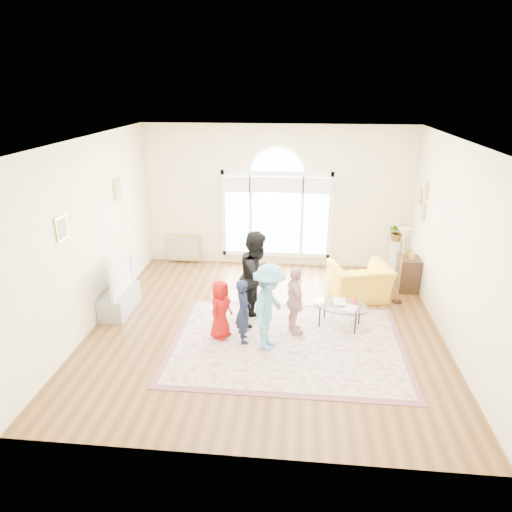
# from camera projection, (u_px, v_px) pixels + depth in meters

# --- Properties ---
(ground) EXTENTS (6.00, 6.00, 0.00)m
(ground) POSITION_uv_depth(u_px,v_px,m) (265.00, 326.00, 8.02)
(ground) COLOR #563516
(ground) RESTS_ON ground
(room_shell) EXTENTS (6.00, 6.00, 6.00)m
(room_shell) POSITION_uv_depth(u_px,v_px,m) (277.00, 201.00, 10.10)
(room_shell) COLOR beige
(room_shell) RESTS_ON ground
(area_rug) EXTENTS (3.60, 2.60, 0.02)m
(area_rug) POSITION_uv_depth(u_px,v_px,m) (287.00, 343.00, 7.50)
(area_rug) COLOR beige
(area_rug) RESTS_ON ground
(rug_border) EXTENTS (3.80, 2.80, 0.01)m
(rug_border) POSITION_uv_depth(u_px,v_px,m) (287.00, 343.00, 7.50)
(rug_border) COLOR #7F4D54
(rug_border) RESTS_ON ground
(tv_console) EXTENTS (0.45, 1.00, 0.42)m
(tv_console) POSITION_uv_depth(u_px,v_px,m) (120.00, 301.00, 8.48)
(tv_console) COLOR #9C9FA4
(tv_console) RESTS_ON ground
(television) EXTENTS (0.17, 1.09, 0.63)m
(television) POSITION_uv_depth(u_px,v_px,m) (117.00, 275.00, 8.30)
(television) COLOR black
(television) RESTS_ON tv_console
(coffee_table) EXTENTS (1.12, 0.88, 0.54)m
(coffee_table) POSITION_uv_depth(u_px,v_px,m) (340.00, 306.00, 7.89)
(coffee_table) COLOR silver
(coffee_table) RESTS_ON ground
(armchair) EXTENTS (1.29, 1.20, 0.71)m
(armchair) POSITION_uv_depth(u_px,v_px,m) (360.00, 282.00, 8.95)
(armchair) COLOR yellow
(armchair) RESTS_ON ground
(side_cabinet) EXTENTS (0.40, 0.50, 0.70)m
(side_cabinet) POSITION_uv_depth(u_px,v_px,m) (408.00, 274.00, 9.33)
(side_cabinet) COLOR black
(side_cabinet) RESTS_ON ground
(floor_lamp) EXTENTS (0.29, 0.29, 1.51)m
(floor_lamp) POSITION_uv_depth(u_px,v_px,m) (404.00, 240.00, 8.45)
(floor_lamp) COLOR black
(floor_lamp) RESTS_ON ground
(plant_pedestal) EXTENTS (0.20, 0.20, 0.70)m
(plant_pedestal) POSITION_uv_depth(u_px,v_px,m) (394.00, 255.00, 10.32)
(plant_pedestal) COLOR white
(plant_pedestal) RESTS_ON ground
(potted_plant) EXTENTS (0.47, 0.44, 0.43)m
(potted_plant) POSITION_uv_depth(u_px,v_px,m) (397.00, 232.00, 10.12)
(potted_plant) COLOR #33722D
(potted_plant) RESTS_ON plant_pedestal
(leaning_picture) EXTENTS (0.80, 0.14, 0.62)m
(leaning_picture) POSITION_uv_depth(u_px,v_px,m) (185.00, 262.00, 10.92)
(leaning_picture) COLOR tan
(leaning_picture) RESTS_ON ground
(child_red) EXTENTS (0.50, 0.58, 1.01)m
(child_red) POSITION_uv_depth(u_px,v_px,m) (221.00, 309.00, 7.51)
(child_red) COLOR #AC100C
(child_red) RESTS_ON area_rug
(child_navy) EXTENTS (0.37, 0.46, 1.09)m
(child_navy) POSITION_uv_depth(u_px,v_px,m) (243.00, 311.00, 7.36)
(child_navy) COLOR #181F3B
(child_navy) RESTS_ON area_rug
(child_black) EXTENTS (0.88, 0.98, 1.67)m
(child_black) POSITION_uv_depth(u_px,v_px,m) (257.00, 277.00, 7.91)
(child_black) COLOR black
(child_black) RESTS_ON area_rug
(child_pink) EXTENTS (0.49, 0.76, 1.20)m
(child_pink) POSITION_uv_depth(u_px,v_px,m) (295.00, 301.00, 7.57)
(child_pink) COLOR #D8989C
(child_pink) RESTS_ON area_rug
(child_blue) EXTENTS (0.73, 1.02, 1.43)m
(child_blue) POSITION_uv_depth(u_px,v_px,m) (269.00, 307.00, 7.12)
(child_blue) COLOR #58A3C6
(child_blue) RESTS_ON area_rug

